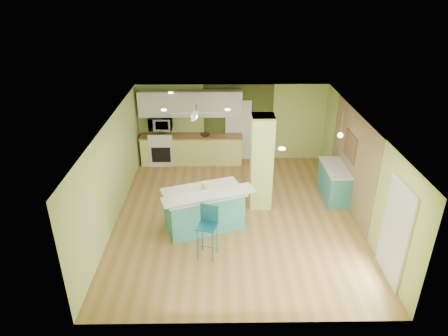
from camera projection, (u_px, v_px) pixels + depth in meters
The scene contains 23 objects.
floor at pixel (236, 215), 10.20m from camera, with size 6.00×7.00×0.01m, color olive.
ceiling at pixel (237, 122), 9.10m from camera, with size 6.00×7.00×0.01m, color white.
wall_back at pixel (232, 123), 12.80m from camera, with size 6.00×0.01×2.50m, color #B5CA6C.
wall_front at pixel (246, 267), 6.50m from camera, with size 6.00×0.01×2.50m, color #B5CA6C.
wall_left at pixel (112, 172), 9.61m from camera, with size 0.01×7.00×2.50m, color #B5CA6C.
wall_right at pixel (360, 171), 9.69m from camera, with size 0.01×7.00×2.50m, color #B5CA6C.
wood_panel at pixel (352, 160), 10.23m from camera, with size 0.02×3.40×2.50m, color olive.
olive_accent at pixel (238, 123), 12.79m from camera, with size 2.20×0.02×2.50m, color #414B1E.
interior_door at pixel (238, 131), 12.87m from camera, with size 0.82×0.05×2.00m, color white.
french_door at pixel (395, 233), 7.71m from camera, with size 0.04×1.08×2.10m, color silver.
column at pixel (261, 162), 10.11m from camera, with size 0.55×0.55×2.50m, color #ADC85C.
kitchen_run at pixel (192, 149), 12.85m from camera, with size 3.25×0.63×0.94m.
stove at pixel (162, 150), 12.84m from camera, with size 0.76×0.66×1.08m.
upper_cabinets at pixel (190, 104), 12.31m from camera, with size 3.20×0.34×0.80m, color silver.
microwave at pixel (160, 123), 12.46m from camera, with size 0.70×0.48×0.39m, color white.
ceiling_fan at pixel (194, 113), 11.07m from camera, with size 1.41×1.41×0.61m.
pendant_lamp at pixel (340, 135), 10.08m from camera, with size 0.14×0.14×0.69m.
wall_decor at pixel (350, 146), 10.28m from camera, with size 0.03×0.90×0.70m, color brown.
peninsula at pixel (204, 209), 9.49m from camera, with size 2.25×1.72×1.13m.
bar_stool at pixel (208, 223), 8.45m from camera, with size 0.49×0.49×1.20m.
side_counter at pixel (334, 182), 10.86m from camera, with size 0.60×1.41×0.91m.
fruit_bowl at pixel (205, 135), 12.59m from camera, with size 0.30×0.30×0.07m, color #342415.
canister at pixel (204, 186), 9.37m from camera, with size 0.15×0.15×0.18m, color yellow.
Camera 1 is at (-0.43, -8.64, 5.54)m, focal length 32.00 mm.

